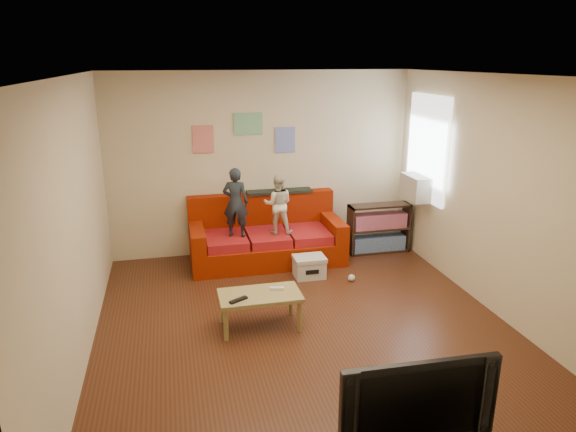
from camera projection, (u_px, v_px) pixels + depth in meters
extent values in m
cube|color=#492413|center=(304.00, 327.00, 5.70)|extent=(4.50, 5.00, 0.01)
cube|color=white|center=(307.00, 75.00, 4.90)|extent=(4.50, 5.00, 0.01)
cube|color=beige|center=(262.00, 164.00, 7.63)|extent=(4.50, 0.01, 2.70)
cube|color=beige|center=(418.00, 330.00, 2.97)|extent=(4.50, 0.01, 2.70)
cube|color=beige|center=(74.00, 226.00, 4.81)|extent=(0.01, 5.00, 2.70)
cube|color=beige|center=(498.00, 198.00, 5.79)|extent=(0.01, 5.00, 2.70)
cube|color=maroon|center=(267.00, 250.00, 7.51)|extent=(2.19, 0.99, 0.33)
cube|color=maroon|center=(262.00, 212.00, 7.74)|extent=(2.19, 0.20, 0.60)
cube|color=maroon|center=(197.00, 236.00, 7.20)|extent=(0.20, 0.99, 0.27)
cube|color=maroon|center=(332.00, 226.00, 7.63)|extent=(0.20, 0.99, 0.27)
cube|color=maroon|center=(226.00, 241.00, 7.24)|extent=(0.57, 0.75, 0.13)
cube|color=maroon|center=(268.00, 237.00, 7.37)|extent=(0.57, 0.75, 0.13)
cube|color=maroon|center=(308.00, 234.00, 7.50)|extent=(0.57, 0.75, 0.13)
cube|color=black|center=(279.00, 191.00, 7.70)|extent=(0.99, 0.24, 0.04)
imported|color=#1D222A|center=(236.00, 202.00, 7.08)|extent=(0.41, 0.33, 0.98)
imported|color=beige|center=(278.00, 204.00, 7.23)|extent=(0.48, 0.41, 0.85)
cube|color=#9A884E|center=(260.00, 296.00, 5.60)|extent=(0.89, 0.49, 0.04)
cylinder|color=#9A884E|center=(226.00, 325.00, 5.38)|extent=(0.05, 0.05, 0.36)
cylinder|color=#9A884E|center=(300.00, 317.00, 5.56)|extent=(0.05, 0.05, 0.36)
cylinder|color=#9A884E|center=(222.00, 308.00, 5.75)|extent=(0.05, 0.05, 0.36)
cylinder|color=#9A884E|center=(291.00, 300.00, 5.93)|extent=(0.05, 0.05, 0.36)
cube|color=black|center=(238.00, 300.00, 5.42)|extent=(0.21, 0.15, 0.02)
cube|color=silver|center=(277.00, 289.00, 5.67)|extent=(0.16, 0.08, 0.03)
cube|color=black|center=(350.00, 230.00, 7.72)|extent=(0.03, 0.28, 0.75)
cube|color=black|center=(406.00, 226.00, 7.92)|extent=(0.03, 0.28, 0.75)
cube|color=black|center=(377.00, 250.00, 7.93)|extent=(0.94, 0.28, 0.03)
cube|color=black|center=(380.00, 205.00, 7.72)|extent=(0.94, 0.28, 0.03)
cube|color=black|center=(378.00, 228.00, 7.82)|extent=(0.88, 0.28, 0.02)
cube|color=#3F5A8C|center=(378.00, 243.00, 7.89)|extent=(0.83, 0.24, 0.23)
cube|color=#8C3F5C|center=(379.00, 220.00, 7.79)|extent=(0.83, 0.24, 0.23)
cube|color=white|center=(427.00, 148.00, 7.24)|extent=(0.04, 1.08, 1.48)
cube|color=#B7B2A3|center=(416.00, 187.00, 7.38)|extent=(0.28, 0.55, 0.35)
cube|color=#D87266|center=(203.00, 139.00, 7.31)|extent=(0.30, 0.01, 0.40)
cube|color=#72B27F|center=(248.00, 124.00, 7.40)|extent=(0.42, 0.01, 0.32)
cube|color=#727FCC|center=(285.00, 140.00, 7.59)|extent=(0.30, 0.01, 0.38)
cube|color=silver|center=(309.00, 268.00, 6.97)|extent=(0.40, 0.30, 0.24)
cube|color=silver|center=(309.00, 258.00, 6.93)|extent=(0.42, 0.32, 0.05)
cube|color=black|center=(312.00, 272.00, 6.83)|extent=(0.18, 0.00, 0.06)
imported|color=black|center=(412.00, 394.00, 3.43)|extent=(1.08, 0.18, 0.62)
sphere|color=silver|center=(352.00, 278.00, 6.86)|extent=(0.10, 0.10, 0.09)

